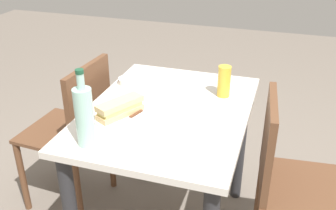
# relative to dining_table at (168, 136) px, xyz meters

# --- Properties ---
(dining_table) EXTENTS (0.95, 0.71, 0.75)m
(dining_table) POSITION_rel_dining_table_xyz_m (0.00, 0.00, 0.00)
(dining_table) COLOR beige
(dining_table) RESTS_ON ground
(chair_far) EXTENTS (0.43, 0.43, 0.86)m
(chair_far) POSITION_rel_dining_table_xyz_m (0.01, 0.55, -0.11)
(chair_far) COLOR brown
(chair_far) RESTS_ON ground
(chair_near) EXTENTS (0.42, 0.42, 0.86)m
(chair_near) POSITION_rel_dining_table_xyz_m (-0.10, -0.55, -0.11)
(chair_near) COLOR brown
(chair_near) RESTS_ON ground
(plate_near) EXTENTS (0.24, 0.24, 0.01)m
(plate_near) POSITION_rel_dining_table_xyz_m (0.14, -0.17, 0.15)
(plate_near) COLOR white
(plate_near) RESTS_ON dining_table
(baguette_sandwich_near) EXTENTS (0.22, 0.16, 0.07)m
(baguette_sandwich_near) POSITION_rel_dining_table_xyz_m (0.14, -0.17, 0.19)
(baguette_sandwich_near) COLOR #DBB77A
(baguette_sandwich_near) RESTS_ON plate_near
(knife_near) EXTENTS (0.17, 0.07, 0.01)m
(knife_near) POSITION_rel_dining_table_xyz_m (0.16, -0.12, 0.16)
(knife_near) COLOR silver
(knife_near) RESTS_ON plate_near
(water_bottle) EXTENTS (0.07, 0.07, 0.30)m
(water_bottle) POSITION_rel_dining_table_xyz_m (0.37, -0.21, 0.26)
(water_bottle) COLOR #99C6B7
(water_bottle) RESTS_ON dining_table
(beer_glass) EXTENTS (0.06, 0.06, 0.15)m
(beer_glass) POSITION_rel_dining_table_xyz_m (-0.21, 0.21, 0.22)
(beer_glass) COLOR gold
(beer_glass) RESTS_ON dining_table
(olive_bowl) EXTENTS (0.10, 0.10, 0.03)m
(olive_bowl) POSITION_rel_dining_table_xyz_m (-0.21, -0.28, 0.16)
(olive_bowl) COLOR silver
(olive_bowl) RESTS_ON dining_table
(paper_napkin) EXTENTS (0.17, 0.17, 0.00)m
(paper_napkin) POSITION_rel_dining_table_xyz_m (-0.06, 0.02, 0.14)
(paper_napkin) COLOR white
(paper_napkin) RESTS_ON dining_table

